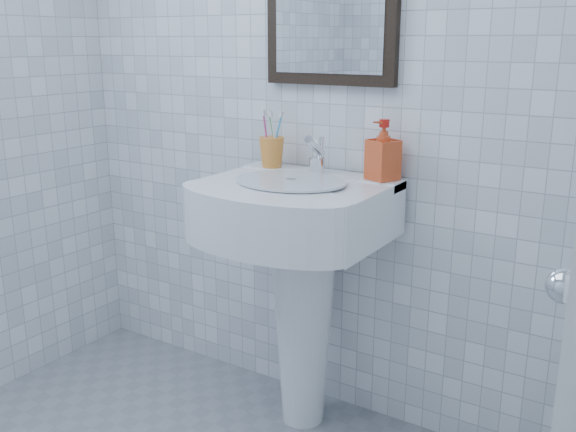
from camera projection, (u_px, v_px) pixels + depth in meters
The scene contains 5 objects.
wall_back at pixel (313, 81), 2.31m from camera, with size 2.20×0.02×2.50m, color white.
washbasin at pixel (300, 263), 2.26m from camera, with size 0.61×0.45×0.95m.
faucet at pixel (317, 158), 2.25m from camera, with size 0.06×0.12×0.14m.
toothbrush_cup at pixel (272, 152), 2.36m from camera, with size 0.09×0.09×0.11m, color orange, non-canonical shape.
soap_dispenser at pixel (383, 150), 2.14m from camera, with size 0.09×0.09×0.20m, color red.
Camera 1 is at (1.19, -0.83, 1.39)m, focal length 40.00 mm.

